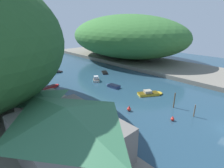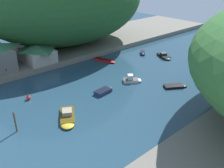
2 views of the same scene
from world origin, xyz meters
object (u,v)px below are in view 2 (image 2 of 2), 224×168
person_by_boathouse (6,71)px  boathouse_shed (38,53)px  boat_near_quay (164,56)px  boat_navy_launch (176,86)px  channel_buoy_far (28,97)px  boat_moored_right (132,80)px  boat_red_skiff (143,53)px  boat_small_dinghy (67,117)px  boat_cabin_cruiser (105,91)px  boat_white_cruiser (106,61)px

person_by_boathouse → boathouse_shed: bearing=32.3°
boat_near_quay → boat_navy_launch: (12.13, -11.90, -0.13)m
boat_near_quay → channel_buoy_far: bearing=22.6°
boathouse_shed → person_by_boathouse: 9.18m
boat_moored_right → channel_buoy_far: 20.21m
boat_navy_launch → boat_red_skiff: 19.97m
boat_small_dinghy → boat_cabin_cruiser: bearing=-131.5°
boat_cabin_cruiser → person_by_boathouse: (-17.09, -11.63, 1.89)m
boat_white_cruiser → boat_navy_launch: boat_white_cruiser is taller
boat_navy_launch → boat_red_skiff: boat_red_skiff is taller
boat_red_skiff → channel_buoy_far: size_ratio=2.67×
boat_red_skiff → person_by_boathouse: 33.92m
boat_small_dinghy → boat_near_quay: size_ratio=1.14×
boat_white_cruiser → boat_small_dinghy: 25.76m
boat_cabin_cruiser → boat_small_dinghy: bearing=-79.0°
boat_white_cruiser → boat_navy_launch: 19.86m
boat_red_skiff → person_by_boathouse: size_ratio=1.83×
boat_cabin_cruiser → boat_red_skiff: 23.73m
boat_navy_launch → channel_buoy_far: 27.64m
boat_moored_right → boathouse_shed: bearing=-115.9°
boat_moored_right → person_by_boathouse: bearing=-95.1°
boat_navy_launch → boat_red_skiff: bearing=-176.4°
boat_moored_right → person_by_boathouse: 25.56m
boat_near_quay → boat_navy_launch: bearing=71.5°
boat_red_skiff → boat_near_quay: bearing=159.1°
boat_red_skiff → channel_buoy_far: 33.49m
boat_small_dinghy → channel_buoy_far: boat_small_dinghy is taller
boat_white_cruiser → boat_red_skiff: (2.32, 10.87, 0.07)m
boat_white_cruiser → channel_buoy_far: 23.14m
boat_white_cruiser → boat_cabin_cruiser: boat_cabin_cruiser is taller
boat_small_dinghy → boathouse_shed: bearing=-75.3°
channel_buoy_far → boat_white_cruiser: bearing=104.0°
boathouse_shed → boat_red_skiff: boathouse_shed is taller
boat_cabin_cruiser → boat_near_quay: bearing=95.1°
boat_white_cruiser → boat_navy_launch: (19.82, 1.25, -0.05)m
boat_cabin_cruiser → boat_white_cruiser: bearing=133.4°
boat_white_cruiser → boat_cabin_cruiser: 16.30m
boat_white_cruiser → person_by_boathouse: bearing=-27.0°
boat_near_quay → boat_red_skiff: boat_near_quay is taller
boathouse_shed → boat_red_skiff: 26.67m
boat_cabin_cruiser → channel_buoy_far: 13.62m
boat_near_quay → boat_red_skiff: 5.84m
boathouse_shed → person_by_boathouse: (3.01, -8.60, -1.05)m
boat_moored_right → boat_cabin_cruiser: bearing=-53.7°
boat_cabin_cruiser → person_by_boathouse: size_ratio=2.44×
boat_small_dinghy → boat_moored_right: bearing=-138.8°
boat_near_quay → boat_navy_launch: size_ratio=1.15×
boat_small_dinghy → boat_navy_launch: (4.41, 21.89, -0.16)m
boat_moored_right → boat_near_quay: bearing=143.5°
boat_white_cruiser → boat_red_skiff: size_ratio=1.91×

